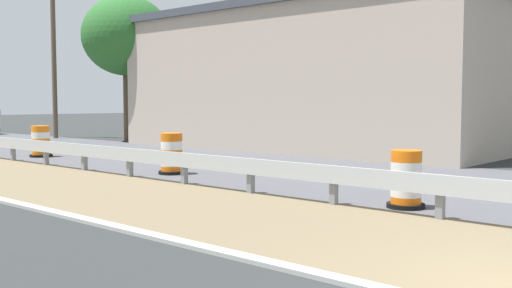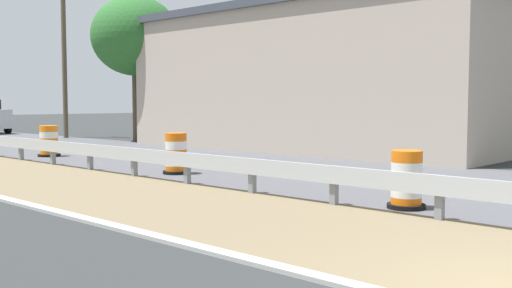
% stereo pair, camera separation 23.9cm
% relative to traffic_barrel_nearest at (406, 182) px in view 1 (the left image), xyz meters
% --- Properties ---
extents(traffic_barrel_nearest, '(0.66, 0.66, 1.00)m').
position_rel_traffic_barrel_nearest_xyz_m(traffic_barrel_nearest, '(0.00, 0.00, 0.00)').
color(traffic_barrel_nearest, orange).
rests_on(traffic_barrel_nearest, ground).
extents(traffic_barrel_close, '(0.68, 0.68, 1.05)m').
position_rel_traffic_barrel_nearest_xyz_m(traffic_barrel_close, '(0.48, 6.76, 0.02)').
color(traffic_barrel_close, orange).
rests_on(traffic_barrel_close, ground).
extents(traffic_barrel_far, '(0.74, 0.74, 1.04)m').
position_rel_traffic_barrel_nearest_xyz_m(traffic_barrel_far, '(0.67, 13.65, 0.02)').
color(traffic_barrel_far, orange).
rests_on(traffic_barrel_far, ground).
extents(roadside_shop_near, '(7.95, 15.59, 5.52)m').
position_rel_traffic_barrel_nearest_xyz_m(roadside_shop_near, '(10.30, 9.22, 2.32)').
color(roadside_shop_near, '#AD9E8E').
rests_on(roadside_shop_near, ground).
extents(utility_pole_near, '(0.24, 1.80, 9.32)m').
position_rel_traffic_barrel_nearest_xyz_m(utility_pole_near, '(6.76, 7.69, 4.37)').
color(utility_pole_near, brown).
rests_on(utility_pole_near, ground).
extents(utility_pole_mid, '(0.24, 1.80, 7.68)m').
position_rel_traffic_barrel_nearest_xyz_m(utility_pole_mid, '(6.37, 22.63, 3.54)').
color(utility_pole_mid, brown).
rests_on(utility_pole_mid, ground).
extents(tree_roadside, '(4.06, 4.06, 6.69)m').
position_rel_traffic_barrel_nearest_xyz_m(tree_roadside, '(7.35, 17.94, 4.39)').
color(tree_roadside, '#4C3D2D').
rests_on(tree_roadside, ground).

